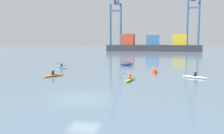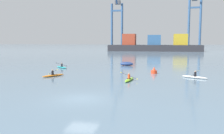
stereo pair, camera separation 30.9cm
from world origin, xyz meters
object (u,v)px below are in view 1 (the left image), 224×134
gantry_crane_west (115,18)px  kayak_white (195,77)px  kayak_lime (130,79)px  gantry_crane_west_mid (193,16)px  container_barge (153,45)px  channel_buoy (154,71)px  capsized_dinghy (126,64)px  kayak_teal (61,67)px  kayak_orange (53,75)px

gantry_crane_west → kayak_white: (28.36, -97.10, -17.61)m
kayak_white → kayak_lime: (-7.96, -3.78, 0.00)m
gantry_crane_west → gantry_crane_west_mid: 41.70m
kayak_white → container_barge: bearing=95.0°
channel_buoy → gantry_crane_west: bearing=103.9°
capsized_dinghy → channel_buoy: (5.57, -10.57, 0.01)m
kayak_teal → channel_buoy: bearing=-14.3°
channel_buoy → gantry_crane_west_mid: bearing=79.5°
kayak_teal → kayak_orange: kayak_orange is taller
container_barge → capsized_dinghy: 75.19m
kayak_teal → kayak_white: bearing=-19.4°
gantry_crane_west → kayak_teal: bearing=-85.7°
gantry_crane_west_mid → kayak_orange: size_ratio=11.40×
container_barge → capsized_dinghy: container_barge is taller
kayak_lime → channel_buoy: bearing=69.3°
container_barge → kayak_teal: bearing=-99.7°
kayak_lime → kayak_teal: bearing=140.2°
channel_buoy → kayak_lime: bearing=-110.7°
kayak_teal → kayak_lime: size_ratio=0.88×
kayak_lime → kayak_orange: bearing=172.1°
gantry_crane_west_mid → capsized_dinghy: 93.23m
channel_buoy → kayak_orange: (-13.22, -5.76, -0.19)m
gantry_crane_west → channel_buoy: 98.04m
gantry_crane_west → kayak_lime: gantry_crane_west is taller
kayak_lime → kayak_orange: kayak_orange is taller
capsized_dinghy → gantry_crane_west_mid: bearing=74.9°
kayak_lime → kayak_orange: (-10.50, 1.45, 0.00)m
gantry_crane_west → channel_buoy: size_ratio=38.56×
channel_buoy → kayak_lime: 7.71m
gantry_crane_west_mid → kayak_orange: (-31.47, -104.65, -18.22)m
container_barge → gantry_crane_west: gantry_crane_west is taller
channel_buoy → kayak_teal: size_ratio=0.33×
kayak_teal → gantry_crane_west: bearing=94.3°
gantry_crane_west_mid → kayak_lime: (-20.97, -106.10, -18.22)m
kayak_white → channel_buoy: bearing=146.8°
kayak_orange → channel_buoy: bearing=23.6°
channel_buoy → kayak_lime: kayak_lime is taller
gantry_crane_west → capsized_dinghy: bearing=-78.1°
capsized_dinghy → channel_buoy: bearing=-62.2°
container_barge → kayak_orange: size_ratio=14.17×
capsized_dinghy → channel_buoy: channel_buoy is taller
gantry_crane_west → gantry_crane_west_mid: size_ratio=1.05×
capsized_dinghy → gantry_crane_west: bearing=101.9°
kayak_lime → gantry_crane_west: bearing=101.4°
gantry_crane_west → kayak_orange: 101.46m
container_barge → gantry_crane_west_mid: size_ratio=1.24×
gantry_crane_west_mid → kayak_orange: bearing=-106.7°
gantry_crane_west_mid → capsized_dinghy: size_ratio=13.89×
capsized_dinghy → kayak_orange: kayak_orange is taller
container_barge → gantry_crane_west_mid: gantry_crane_west_mid is taller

